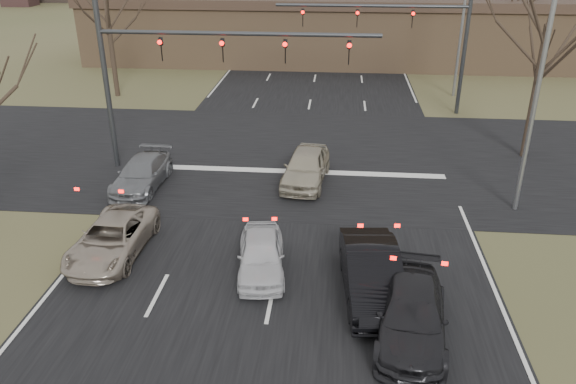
{
  "coord_description": "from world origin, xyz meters",
  "views": [
    {
      "loc": [
        1.77,
        -10.76,
        10.15
      ],
      "look_at": [
        0.2,
        6.54,
        2.0
      ],
      "focal_mm": 35.0,
      "sensor_mm": 36.0,
      "label": 1
    }
  ],
  "objects_px": {
    "streetlight_right_near": "(536,70)",
    "car_grey_ahead": "(142,174)",
    "car_silver_suv": "(112,238)",
    "streetlight_right_far": "(461,9)",
    "car_charcoal_sedan": "(412,315)",
    "building": "(343,28)",
    "car_white_sedan": "(261,254)",
    "mast_arm_far": "(417,28)",
    "car_silver_ahead": "(306,167)",
    "car_black_hatch": "(372,273)",
    "mast_arm_near": "(176,59)"
  },
  "relations": [
    {
      "from": "building",
      "to": "car_silver_ahead",
      "type": "xyz_separation_m",
      "value": [
        -1.5,
        -26.12,
        -1.92
      ]
    },
    {
      "from": "building",
      "to": "car_charcoal_sedan",
      "type": "bearing_deg",
      "value": -86.83
    },
    {
      "from": "car_grey_ahead",
      "to": "car_white_sedan",
      "type": "bearing_deg",
      "value": -43.83
    },
    {
      "from": "mast_arm_near",
      "to": "car_white_sedan",
      "type": "relative_size",
      "value": 3.29
    },
    {
      "from": "car_white_sedan",
      "to": "car_grey_ahead",
      "type": "xyz_separation_m",
      "value": [
        -6.0,
        6.09,
        0.0
      ]
    },
    {
      "from": "car_charcoal_sedan",
      "to": "car_silver_ahead",
      "type": "distance_m",
      "value": 10.61
    },
    {
      "from": "mast_arm_near",
      "to": "streetlight_right_far",
      "type": "relative_size",
      "value": 1.21
    },
    {
      "from": "car_silver_suv",
      "to": "car_grey_ahead",
      "type": "xyz_separation_m",
      "value": [
        -0.81,
        5.5,
        0.0
      ]
    },
    {
      "from": "mast_arm_near",
      "to": "streetlight_right_far",
      "type": "xyz_separation_m",
      "value": [
        14.55,
        14.0,
        0.51
      ]
    },
    {
      "from": "car_white_sedan",
      "to": "building",
      "type": "bearing_deg",
      "value": 78.59
    },
    {
      "from": "building",
      "to": "mast_arm_near",
      "type": "height_order",
      "value": "mast_arm_near"
    },
    {
      "from": "mast_arm_far",
      "to": "streetlight_right_far",
      "type": "height_order",
      "value": "streetlight_right_far"
    },
    {
      "from": "mast_arm_far",
      "to": "car_silver_suv",
      "type": "height_order",
      "value": "mast_arm_far"
    },
    {
      "from": "car_silver_ahead",
      "to": "car_white_sedan",
      "type": "bearing_deg",
      "value": -91.79
    },
    {
      "from": "mast_arm_near",
      "to": "streetlight_right_far",
      "type": "height_order",
      "value": "streetlight_right_far"
    },
    {
      "from": "streetlight_right_near",
      "to": "car_charcoal_sedan",
      "type": "distance_m",
      "value": 10.66
    },
    {
      "from": "streetlight_right_near",
      "to": "car_grey_ahead",
      "type": "distance_m",
      "value": 16.12
    },
    {
      "from": "streetlight_right_near",
      "to": "car_grey_ahead",
      "type": "height_order",
      "value": "streetlight_right_near"
    },
    {
      "from": "building",
      "to": "mast_arm_far",
      "type": "bearing_deg",
      "value": -74.42
    },
    {
      "from": "mast_arm_near",
      "to": "car_white_sedan",
      "type": "bearing_deg",
      "value": -60.5
    },
    {
      "from": "streetlight_right_near",
      "to": "car_charcoal_sedan",
      "type": "height_order",
      "value": "streetlight_right_near"
    },
    {
      "from": "mast_arm_far",
      "to": "car_black_hatch",
      "type": "bearing_deg",
      "value": -99.34
    },
    {
      "from": "building",
      "to": "streetlight_right_far",
      "type": "distance_m",
      "value": 13.53
    },
    {
      "from": "streetlight_right_near",
      "to": "car_grey_ahead",
      "type": "relative_size",
      "value": 2.31
    },
    {
      "from": "mast_arm_far",
      "to": "car_grey_ahead",
      "type": "height_order",
      "value": "mast_arm_far"
    },
    {
      "from": "building",
      "to": "streetlight_right_far",
      "type": "relative_size",
      "value": 4.24
    },
    {
      "from": "car_silver_suv",
      "to": "car_grey_ahead",
      "type": "distance_m",
      "value": 5.56
    },
    {
      "from": "mast_arm_near",
      "to": "car_grey_ahead",
      "type": "xyz_separation_m",
      "value": [
        -1.27,
        -2.27,
        -4.44
      ]
    },
    {
      "from": "streetlight_right_far",
      "to": "car_charcoal_sedan",
      "type": "xyz_separation_m",
      "value": [
        -5.32,
        -25.14,
        -4.92
      ]
    },
    {
      "from": "mast_arm_near",
      "to": "streetlight_right_near",
      "type": "bearing_deg",
      "value": -12.05
    },
    {
      "from": "building",
      "to": "car_black_hatch",
      "type": "distance_m",
      "value": 34.42
    },
    {
      "from": "car_black_hatch",
      "to": "car_grey_ahead",
      "type": "relative_size",
      "value": 1.07
    },
    {
      "from": "streetlight_right_far",
      "to": "car_silver_suv",
      "type": "distance_m",
      "value": 26.91
    },
    {
      "from": "streetlight_right_far",
      "to": "car_charcoal_sedan",
      "type": "distance_m",
      "value": 26.16
    },
    {
      "from": "streetlight_right_near",
      "to": "mast_arm_near",
      "type": "bearing_deg",
      "value": 167.95
    },
    {
      "from": "mast_arm_far",
      "to": "car_white_sedan",
      "type": "distance_m",
      "value": 20.03
    },
    {
      "from": "car_charcoal_sedan",
      "to": "car_silver_ahead",
      "type": "bearing_deg",
      "value": 115.79
    },
    {
      "from": "car_grey_ahead",
      "to": "building",
      "type": "bearing_deg",
      "value": 74.29
    },
    {
      "from": "car_silver_suv",
      "to": "car_silver_ahead",
      "type": "height_order",
      "value": "car_silver_ahead"
    },
    {
      "from": "car_black_hatch",
      "to": "car_charcoal_sedan",
      "type": "height_order",
      "value": "car_black_hatch"
    },
    {
      "from": "streetlight_right_near",
      "to": "car_silver_suv",
      "type": "relative_size",
      "value": 2.22
    },
    {
      "from": "car_charcoal_sedan",
      "to": "car_grey_ahead",
      "type": "height_order",
      "value": "car_charcoal_sedan"
    },
    {
      "from": "car_white_sedan",
      "to": "car_silver_ahead",
      "type": "bearing_deg",
      "value": 75.01
    },
    {
      "from": "car_silver_suv",
      "to": "streetlight_right_far",
      "type": "bearing_deg",
      "value": 57.1
    },
    {
      "from": "streetlight_right_far",
      "to": "car_silver_ahead",
      "type": "relative_size",
      "value": 2.28
    },
    {
      "from": "streetlight_right_near",
      "to": "car_black_hatch",
      "type": "xyz_separation_m",
      "value": [
        -5.82,
        -6.36,
        -4.82
      ]
    },
    {
      "from": "streetlight_right_near",
      "to": "car_white_sedan",
      "type": "bearing_deg",
      "value": -150.1
    },
    {
      "from": "streetlight_right_near",
      "to": "car_black_hatch",
      "type": "bearing_deg",
      "value": -132.48
    },
    {
      "from": "mast_arm_far",
      "to": "car_charcoal_sedan",
      "type": "relative_size",
      "value": 2.43
    },
    {
      "from": "building",
      "to": "car_black_hatch",
      "type": "xyz_separation_m",
      "value": [
        1.0,
        -34.36,
        -1.9
      ]
    }
  ]
}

